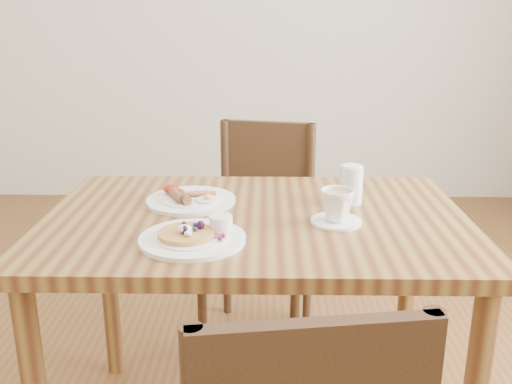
# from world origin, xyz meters

# --- Properties ---
(dining_table) EXTENTS (1.20, 0.80, 0.75)m
(dining_table) POSITION_xyz_m (0.00, 0.00, 0.65)
(dining_table) COLOR brown
(dining_table) RESTS_ON ground
(chair_far) EXTENTS (0.50, 0.50, 0.88)m
(chair_far) POSITION_xyz_m (0.01, 0.63, 0.49)
(chair_far) COLOR #3C2516
(chair_far) RESTS_ON ground
(pancake_plate) EXTENTS (0.27, 0.27, 0.06)m
(pancake_plate) POSITION_xyz_m (-0.15, -0.19, 0.76)
(pancake_plate) COLOR white
(pancake_plate) RESTS_ON dining_table
(breakfast_plate) EXTENTS (0.27, 0.27, 0.04)m
(breakfast_plate) POSITION_xyz_m (-0.20, 0.11, 0.76)
(breakfast_plate) COLOR white
(breakfast_plate) RESTS_ON dining_table
(teacup_saucer) EXTENTS (0.14, 0.14, 0.10)m
(teacup_saucer) POSITION_xyz_m (0.22, -0.06, 0.79)
(teacup_saucer) COLOR white
(teacup_saucer) RESTS_ON dining_table
(water_glass) EXTENTS (0.07, 0.07, 0.11)m
(water_glass) POSITION_xyz_m (0.28, 0.12, 0.81)
(water_glass) COLOR silver
(water_glass) RESTS_ON dining_table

